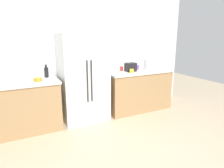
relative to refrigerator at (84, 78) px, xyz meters
name	(u,v)px	position (x,y,z in m)	size (l,w,h in m)	color
ground_plane	(130,159)	(0.08, -1.61, -0.85)	(10.41, 10.41, 0.00)	tan
kitchen_back_panel	(80,51)	(0.08, 0.38, 0.49)	(5.20, 0.10, 2.68)	silver
counter_left	(24,106)	(-1.12, 0.00, -0.40)	(1.22, 0.69, 0.90)	tan
counter_right	(137,90)	(1.26, 0.00, -0.40)	(1.50, 0.69, 0.90)	tan
refrigerator	(84,78)	(0.00, 0.00, 0.00)	(0.88, 0.65, 1.70)	white
toaster	(131,67)	(1.06, -0.02, 0.14)	(0.23, 0.16, 0.19)	black
rice_cooker	(149,63)	(1.58, 0.00, 0.20)	(0.24, 0.24, 0.32)	silver
bottle_a	(46,72)	(-0.66, 0.17, 0.14)	(0.08, 0.08, 0.24)	black
cup_a	(0,79)	(-1.44, 0.16, 0.09)	(0.08, 0.08, 0.10)	white
cup_b	(121,69)	(0.92, 0.12, 0.10)	(0.08, 0.08, 0.10)	red
cup_c	(137,67)	(1.32, 0.11, 0.10)	(0.09, 0.09, 0.10)	purple
cup_d	(132,71)	(0.99, -0.19, 0.08)	(0.09, 0.09, 0.08)	yellow
bowl_a	(38,80)	(-0.86, -0.09, 0.07)	(0.14, 0.14, 0.06)	orange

